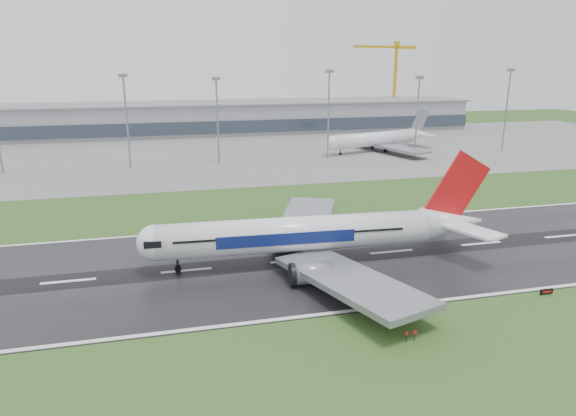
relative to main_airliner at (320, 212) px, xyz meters
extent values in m
plane|color=#2B4C1C|center=(15.53, 1.49, -9.77)|extent=(520.00, 520.00, 0.00)
cube|color=black|center=(15.53, 1.49, -9.72)|extent=(400.00, 45.00, 0.10)
cube|color=slate|center=(15.53, 126.49, -9.73)|extent=(400.00, 130.00, 0.08)
cube|color=gray|center=(15.53, 186.49, -2.27)|extent=(240.00, 36.00, 15.00)
cylinder|color=gray|center=(-38.74, 101.49, 5.74)|extent=(0.64, 0.64, 31.04)
cylinder|color=gray|center=(-7.37, 101.49, 5.11)|extent=(0.64, 0.64, 29.76)
cylinder|color=gray|center=(34.60, 101.49, 6.28)|extent=(0.64, 0.64, 32.12)
cylinder|color=gray|center=(71.41, 101.49, 5.01)|extent=(0.64, 0.64, 29.57)
cylinder|color=gray|center=(111.63, 101.49, 6.37)|extent=(0.64, 0.64, 32.28)
camera|label=1|loc=(-27.17, -86.83, 26.79)|focal=32.22mm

